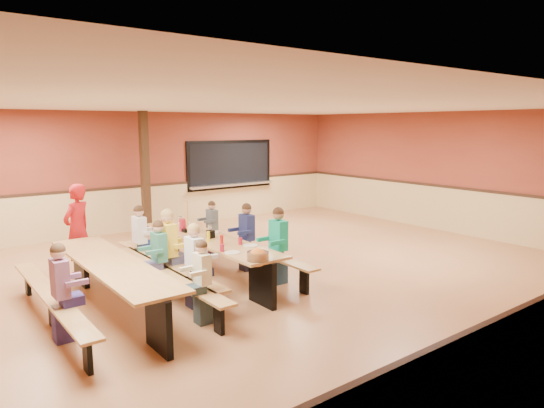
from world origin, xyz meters
TOP-DOWN VIEW (x-y plane):
  - ground at (0.00, 0.00)m, footprint 12.00×12.00m
  - room_envelope at (0.00, 0.00)m, footprint 12.04×10.04m
  - kitchen_pass_through at (2.60, 4.96)m, footprint 2.78×0.28m
  - structural_post at (-0.20, 4.40)m, footprint 0.18×0.18m
  - cafeteria_table_main at (-0.77, 0.36)m, footprint 1.91×3.70m
  - cafeteria_table_second at (-2.63, -0.12)m, footprint 1.91×3.70m
  - seated_child_white_left at (-1.59, -0.64)m, footprint 0.38×0.31m
  - seated_adult_yellow at (-1.59, 0.24)m, footprint 0.42×0.35m
  - seated_child_grey_left at (-1.59, 1.41)m, footprint 0.38×0.31m
  - seated_child_teal_right at (0.06, -0.52)m, footprint 0.40×0.33m
  - seated_child_navy_right at (0.06, 0.42)m, footprint 0.38×0.31m
  - seated_child_char_right at (0.06, 1.68)m, footprint 0.33×0.27m
  - seated_child_purple_sec at (-3.46, -0.68)m, footprint 0.38×0.31m
  - seated_child_green_sec at (-1.81, 0.11)m, footprint 0.36×0.29m
  - seated_child_tan_sec at (-1.81, -1.25)m, footprint 0.33×0.27m
  - standing_woman at (-2.49, 2.04)m, footprint 0.72×0.66m
  - punch_pitcher at (-0.86, 1.13)m, footprint 0.16×0.16m
  - chip_bowl at (-0.92, -1.29)m, footprint 0.32×0.32m
  - napkin_dispenser at (-0.75, 0.34)m, footprint 0.10×0.14m
  - condiment_mustard at (-0.92, 0.12)m, footprint 0.06×0.06m
  - condiment_ketchup at (-0.88, -0.24)m, footprint 0.06×0.06m
  - table_paddle at (-0.85, 1.02)m, footprint 0.16×0.16m
  - place_settings at (-0.77, 0.36)m, footprint 0.65×3.30m

SIDE VIEW (x-z plane):
  - ground at x=0.00m, z-range 0.00..0.00m
  - cafeteria_table_main at x=-0.77m, z-range 0.16..0.90m
  - cafeteria_table_second at x=-2.63m, z-range 0.16..0.90m
  - seated_child_char_right at x=0.06m, z-range 0.00..1.12m
  - seated_child_tan_sec at x=-1.81m, z-range 0.00..1.14m
  - seated_child_green_sec at x=-1.81m, z-range 0.00..1.19m
  - seated_child_purple_sec at x=-3.46m, z-range 0.00..1.23m
  - seated_child_grey_left at x=-1.59m, z-range 0.00..1.23m
  - seated_child_navy_right at x=0.06m, z-range 0.00..1.23m
  - seated_child_white_left at x=-1.59m, z-range 0.00..1.23m
  - seated_child_teal_right at x=0.06m, z-range 0.00..1.28m
  - seated_adult_yellow at x=-1.59m, z-range 0.00..1.32m
  - room_envelope at x=0.00m, z-range -0.82..2.20m
  - place_settings at x=-0.77m, z-range 0.74..0.85m
  - napkin_dispenser at x=-0.75m, z-range 0.74..0.87m
  - chip_bowl at x=-0.92m, z-range 0.74..0.89m
  - standing_woman at x=-2.49m, z-range 0.00..1.64m
  - condiment_mustard at x=-0.92m, z-range 0.74..0.91m
  - condiment_ketchup at x=-0.88m, z-range 0.74..0.91m
  - punch_pitcher at x=-0.86m, z-range 0.74..0.96m
  - table_paddle at x=-0.85m, z-range 0.60..1.16m
  - kitchen_pass_through at x=2.60m, z-range 0.80..2.18m
  - structural_post at x=-0.20m, z-range 0.00..3.00m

